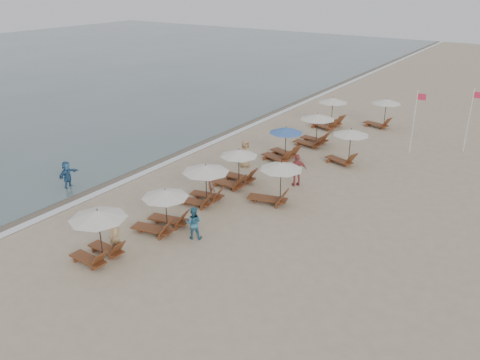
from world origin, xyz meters
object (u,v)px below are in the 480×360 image
Objects in this scene: lounger_station_6 at (329,114)px; beachgoer_far_a at (297,170)px; lounger_station_5 at (314,129)px; waterline_walker at (67,175)px; lounger_station_1 at (162,210)px; inland_station_2 at (382,110)px; beachgoer_mid_b at (212,184)px; flag_pole_near at (415,119)px; beachgoer_far_b at (245,154)px; lounger_station_3 at (235,168)px; lounger_station_2 at (203,182)px; beachgoer_near at (115,237)px; beachgoer_mid_a at (193,223)px; lounger_station_0 at (97,232)px; lounger_station_4 at (282,144)px; inland_station_1 at (346,142)px; inland_station_0 at (275,179)px.

lounger_station_6 is 11.93m from beachgoer_far_a.
lounger_station_5 is 16.40m from waterline_walker.
inland_station_2 is (2.78, 21.81, 0.35)m from lounger_station_1.
lounger_station_6 is 1.46× the size of beachgoer_far_a.
waterline_walker is at bearing 67.97° from beachgoer_mid_b.
beachgoer_mid_b is at bearing -99.92° from inland_station_2.
beachgoer_mid_b is at bearing -117.17° from flag_pole_near.
lounger_station_1 is at bearing -155.70° from beachgoer_far_b.
lounger_station_1 is at bearing -88.01° from lounger_station_3.
lounger_station_1 is at bearing -86.59° from lounger_station_2.
beachgoer_mid_a is at bearing 30.47° from beachgoer_near.
lounger_station_0 is 1.61× the size of beachgoer_near.
beachgoer_far_b is (-1.29, 8.88, -0.15)m from lounger_station_1.
lounger_station_5 reaches higher than beachgoer_mid_b.
beachgoer_far_b is (-4.07, -12.93, -0.51)m from inland_station_2.
lounger_station_4 is 1.68× the size of waterline_walker.
beachgoer_mid_a is at bearing 60.02° from lounger_station_0.
lounger_station_4 is at bearing -95.37° from beachgoer_far_a.
waterline_walker is (-6.39, -8.17, -0.09)m from beachgoer_far_b.
lounger_station_0 reaches higher than lounger_station_1.
waterline_walker is 0.37× the size of flag_pole_near.
lounger_station_0 is at bearing -129.25° from beachgoer_near.
beachgoer_mid_a is at bearing 6.70° from lounger_station_1.
beachgoer_far_a is 1.09× the size of beachgoer_far_b.
inland_station_1 is 1.73× the size of beachgoer_mid_b.
flag_pole_near reaches higher than beachgoer_near.
lounger_station_3 is 0.91× the size of inland_station_0.
lounger_station_4 is at bearing -137.63° from flag_pole_near.
inland_station_0 reaches higher than lounger_station_2.
beachgoer_far_b is at bearing 139.62° from inland_station_0.
lounger_station_1 is at bearing -105.68° from waterline_walker.
flag_pole_near is at bearing 73.18° from inland_station_0.
lounger_station_6 is at bearing 93.62° from lounger_station_4.
lounger_station_6 is at bearing -46.06° from beachgoer_mid_b.
lounger_station_6 is 1.80× the size of beachgoer_mid_a.
lounger_station_2 is 16.17m from lounger_station_6.
beachgoer_near is (-0.04, -5.99, -0.45)m from lounger_station_2.
beachgoer_mid_b is at bearing -75.23° from waterline_walker.
inland_station_0 is 1.03× the size of inland_station_2.
lounger_station_6 reaches higher than lounger_station_1.
beachgoer_near is (-3.84, -15.48, -0.65)m from inland_station_1.
lounger_station_3 is 15.89m from inland_station_2.
flag_pole_near is at bearing 69.64° from lounger_station_1.
lounger_station_5 is at bearing -39.66° from waterline_walker.
lounger_station_1 is at bearing -88.22° from lounger_station_6.
inland_station_2 is at bearing 70.22° from lounger_station_5.
lounger_station_6 reaches higher than beachgoer_mid_a.
beachgoer_far_a reaches higher than beachgoer_near.
lounger_station_5 is at bearing 104.44° from inland_station_0.
beachgoer_far_b is (-1.63, -6.14, -0.30)m from lounger_station_5.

